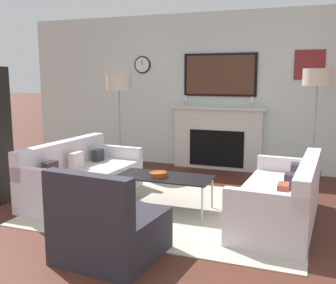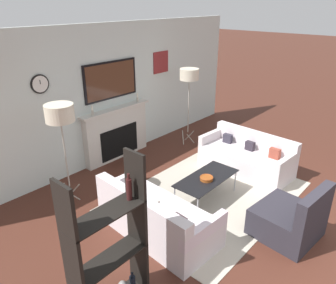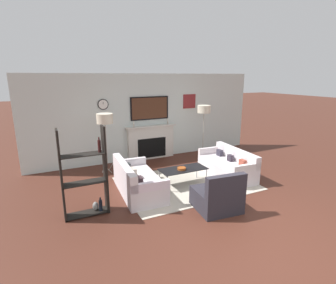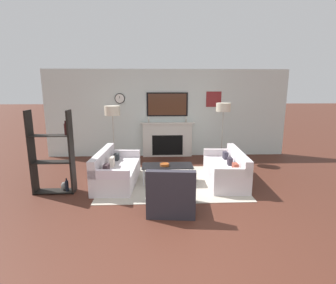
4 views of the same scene
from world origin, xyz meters
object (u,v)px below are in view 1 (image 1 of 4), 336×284
(decorative_bowl, at_px, (158,174))
(floor_lamp_left, at_px, (119,83))
(couch_right, at_px, (282,200))
(floor_lamp_right, at_px, (318,79))
(coffee_table, at_px, (164,178))
(couch_left, at_px, (82,179))
(armchair, at_px, (109,230))

(decorative_bowl, bearing_deg, floor_lamp_left, 129.12)
(couch_right, relative_size, decorative_bowl, 8.26)
(floor_lamp_right, bearing_deg, coffee_table, -134.58)
(coffee_table, xyz_separation_m, decorative_bowl, (-0.07, -0.04, 0.06))
(couch_right, xyz_separation_m, floor_lamp_left, (-2.86, 1.69, 1.23))
(floor_lamp_left, bearing_deg, couch_left, -80.11)
(armchair, relative_size, floor_lamp_left, 0.54)
(coffee_table, relative_size, floor_lamp_right, 0.67)
(couch_left, bearing_deg, coffee_table, -0.98)
(couch_left, height_order, floor_lamp_left, floor_lamp_left)
(floor_lamp_right, bearing_deg, couch_right, -100.03)
(coffee_table, xyz_separation_m, floor_lamp_right, (1.68, 1.70, 1.19))
(couch_left, height_order, decorative_bowl, couch_left)
(armchair, distance_m, floor_lamp_right, 3.76)
(couch_left, xyz_separation_m, decorative_bowl, (1.12, -0.06, 0.18))
(coffee_table, distance_m, floor_lamp_right, 2.67)
(coffee_table, distance_m, decorative_bowl, 0.10)
(couch_right, height_order, decorative_bowl, couch_right)
(decorative_bowl, bearing_deg, couch_right, 2.20)
(coffee_table, height_order, floor_lamp_left, floor_lamp_left)
(couch_left, height_order, armchair, armchair)
(couch_left, bearing_deg, armchair, -49.98)
(armchair, relative_size, coffee_table, 0.77)
(couch_left, relative_size, floor_lamp_right, 1.03)
(couch_left, relative_size, coffee_table, 1.53)
(armchair, height_order, floor_lamp_left, floor_lamp_left)
(couch_left, height_order, couch_right, couch_left)
(couch_left, distance_m, floor_lamp_right, 3.57)
(couch_right, xyz_separation_m, coffee_table, (-1.38, -0.02, 0.12))
(armchair, height_order, decorative_bowl, armchair)
(couch_left, relative_size, decorative_bowl, 8.22)
(couch_right, bearing_deg, decorative_bowl, -177.80)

